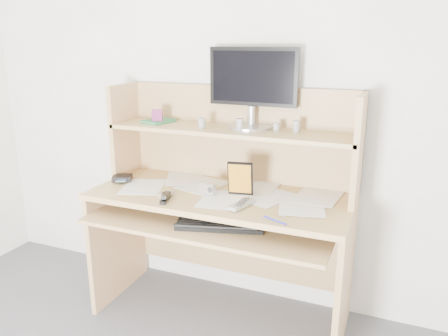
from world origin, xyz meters
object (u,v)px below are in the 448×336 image
at_px(keyboard, 220,224).
at_px(tv_remote, 242,204).
at_px(monitor, 253,85).
at_px(desk, 225,199).
at_px(game_case, 240,178).

distance_m(keyboard, tv_remote, 0.15).
height_order(tv_remote, monitor, monitor).
bearing_deg(monitor, desk, -121.52).
height_order(desk, game_case, desk).
xyz_separation_m(desk, game_case, (0.12, -0.07, 0.15)).
height_order(keyboard, game_case, game_case).
bearing_deg(desk, monitor, 56.96).
bearing_deg(game_case, keyboard, -109.69).
bearing_deg(keyboard, tv_remote, 14.25).
relative_size(tv_remote, monitor, 0.35).
relative_size(game_case, monitor, 0.37).
height_order(tv_remote, game_case, game_case).
bearing_deg(monitor, keyboard, -90.63).
distance_m(game_case, monitor, 0.51).
bearing_deg(game_case, monitor, 84.01).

